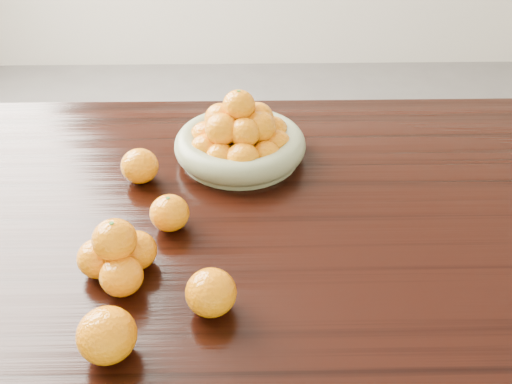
{
  "coord_description": "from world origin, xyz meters",
  "views": [
    {
      "loc": [
        -0.06,
        -0.85,
        1.43
      ],
      "look_at": [
        -0.05,
        -0.02,
        0.83
      ],
      "focal_mm": 40.0,
      "sensor_mm": 36.0,
      "label": 1
    }
  ],
  "objects_px": {
    "fruit_bowl": "(240,139)",
    "dining_table": "(278,255)",
    "orange_pyramid": "(118,256)",
    "loose_orange_0": "(170,213)"
  },
  "relations": [
    {
      "from": "fruit_bowl",
      "to": "dining_table",
      "type": "bearing_deg",
      "value": -71.63
    },
    {
      "from": "dining_table",
      "to": "orange_pyramid",
      "type": "xyz_separation_m",
      "value": [
        -0.28,
        -0.15,
        0.13
      ]
    },
    {
      "from": "dining_table",
      "to": "fruit_bowl",
      "type": "relative_size",
      "value": 6.96
    },
    {
      "from": "fruit_bowl",
      "to": "orange_pyramid",
      "type": "xyz_separation_m",
      "value": [
        -0.2,
        -0.37,
        -0.0
      ]
    },
    {
      "from": "dining_table",
      "to": "orange_pyramid",
      "type": "distance_m",
      "value": 0.34
    },
    {
      "from": "dining_table",
      "to": "orange_pyramid",
      "type": "bearing_deg",
      "value": -151.98
    },
    {
      "from": "dining_table",
      "to": "orange_pyramid",
      "type": "height_order",
      "value": "orange_pyramid"
    },
    {
      "from": "orange_pyramid",
      "to": "loose_orange_0",
      "type": "relative_size",
      "value": 1.8
    },
    {
      "from": "fruit_bowl",
      "to": "loose_orange_0",
      "type": "bearing_deg",
      "value": -118.1
    },
    {
      "from": "orange_pyramid",
      "to": "loose_orange_0",
      "type": "bearing_deg",
      "value": 60.91
    }
  ]
}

